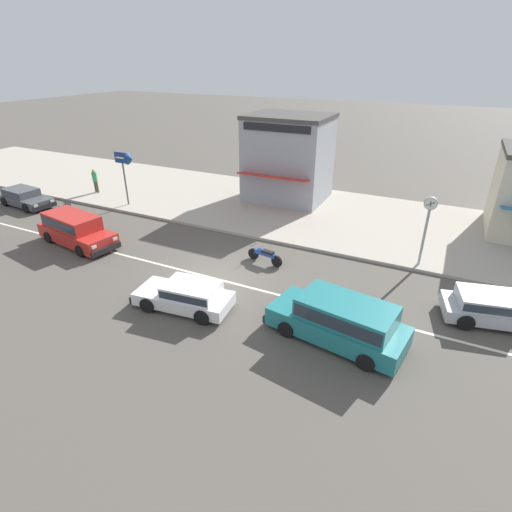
# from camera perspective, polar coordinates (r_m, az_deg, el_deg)

# --- Properties ---
(ground_plane) EXTENTS (160.00, 160.00, 0.00)m
(ground_plane) POSITION_cam_1_polar(r_m,az_deg,el_deg) (17.82, -6.01, -3.19)
(ground_plane) COLOR #544F47
(lane_centre_stripe) EXTENTS (50.40, 0.14, 0.01)m
(lane_centre_stripe) POSITION_cam_1_polar(r_m,az_deg,el_deg) (17.82, -6.01, -3.19)
(lane_centre_stripe) COLOR silver
(lane_centre_stripe) RESTS_ON ground
(kerb_strip) EXTENTS (68.00, 10.00, 0.15)m
(kerb_strip) POSITION_cam_1_polar(r_m,az_deg,el_deg) (25.63, 5.33, 6.59)
(kerb_strip) COLOR #ADA393
(kerb_strip) RESTS_ON ground
(hatchback_silver_0) EXTENTS (3.95, 2.35, 1.10)m
(hatchback_silver_0) POSITION_cam_1_polar(r_m,az_deg,el_deg) (17.10, 30.67, -6.32)
(hatchback_silver_0) COLOR #B7BABF
(hatchback_silver_0) RESTS_ON ground
(hatchback_white_1) EXTENTS (4.00, 2.03, 1.10)m
(hatchback_white_1) POSITION_cam_1_polar(r_m,az_deg,el_deg) (15.68, -9.90, -5.48)
(hatchback_white_1) COLOR white
(hatchback_white_1) RESTS_ON ground
(hatchback_dark_grey_3) EXTENTS (4.13, 2.01, 1.10)m
(hatchback_dark_grey_3) POSITION_cam_1_polar(r_m,az_deg,el_deg) (30.42, -30.19, 7.33)
(hatchback_dark_grey_3) COLOR #47494F
(hatchback_dark_grey_3) RESTS_ON ground
(minivan_red_4) EXTENTS (4.95, 2.44, 1.56)m
(minivan_red_4) POSITION_cam_1_polar(r_m,az_deg,el_deg) (22.74, -24.45, 3.63)
(minivan_red_4) COLOR red
(minivan_red_4) RESTS_ON ground
(minivan_teal_5) EXTENTS (5.03, 2.61, 1.56)m
(minivan_teal_5) POSITION_cam_1_polar(r_m,az_deg,el_deg) (13.99, 12.00, -8.81)
(minivan_teal_5) COLOR teal
(minivan_teal_5) RESTS_ON ground
(motorcycle_1) EXTENTS (1.12, 1.50, 0.80)m
(motorcycle_1) POSITION_cam_1_polar(r_m,az_deg,el_deg) (27.28, -25.48, 6.08)
(motorcycle_1) COLOR black
(motorcycle_1) RESTS_ON ground
(motorcycle_2) EXTENTS (1.90, 0.60, 0.80)m
(motorcycle_2) POSITION_cam_1_polar(r_m,az_deg,el_deg) (18.85, 1.23, 0.18)
(motorcycle_2) COLOR black
(motorcycle_2) RESTS_ON ground
(street_clock) EXTENTS (0.56, 0.22, 3.26)m
(street_clock) POSITION_cam_1_polar(r_m,az_deg,el_deg) (19.18, 23.38, 5.21)
(street_clock) COLOR #9E9EA3
(street_clock) RESTS_ON kerb_strip
(arrow_signboard) EXTENTS (1.41, 0.73, 3.40)m
(arrow_signboard) POSITION_cam_1_polar(r_m,az_deg,el_deg) (26.48, -17.80, 12.74)
(arrow_signboard) COLOR #4C4C51
(arrow_signboard) RESTS_ON kerb_strip
(pedestrian_near_clock) EXTENTS (0.34, 0.34, 1.65)m
(pedestrian_near_clock) POSITION_cam_1_polar(r_m,az_deg,el_deg) (30.64, -22.02, 10.17)
(pedestrian_near_clock) COLOR #4C4238
(pedestrian_near_clock) RESTS_ON kerb_strip
(shopfront_corner_warung) EXTENTS (5.15, 5.02, 5.43)m
(shopfront_corner_warung) POSITION_cam_1_polar(r_m,az_deg,el_deg) (26.92, 4.62, 13.81)
(shopfront_corner_warung) COLOR #999EA8
(shopfront_corner_warung) RESTS_ON kerb_strip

